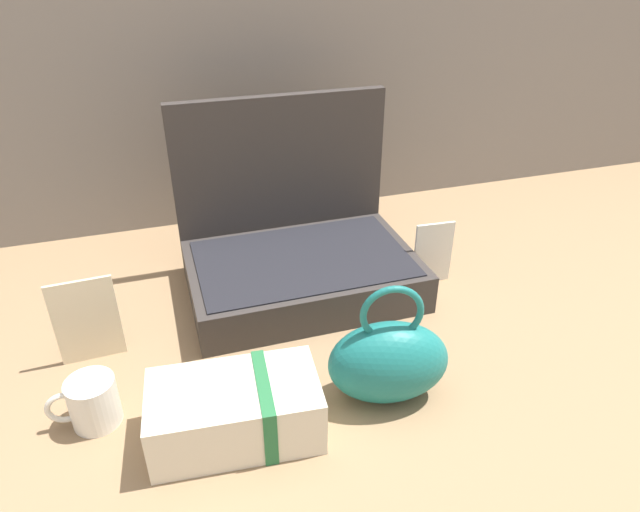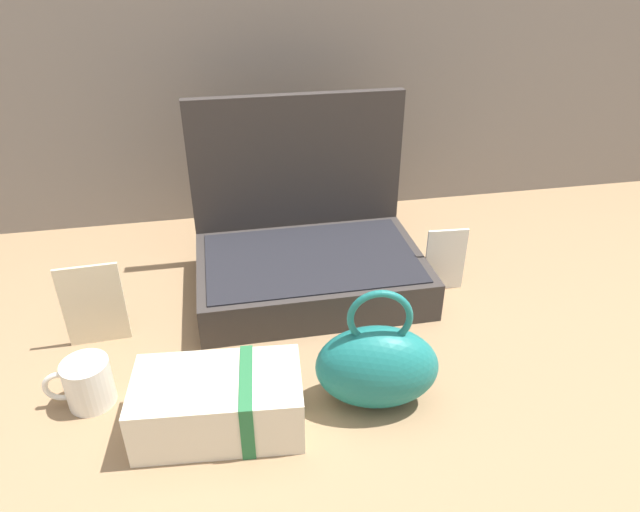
{
  "view_description": "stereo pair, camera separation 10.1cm",
  "coord_description": "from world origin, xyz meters",
  "px_view_note": "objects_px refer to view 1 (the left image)",
  "views": [
    {
      "loc": [
        -0.25,
        -0.85,
        0.68
      ],
      "look_at": [
        0.01,
        -0.02,
        0.18
      ],
      "focal_mm": 31.53,
      "sensor_mm": 36.0,
      "label": 1
    },
    {
      "loc": [
        -0.16,
        -0.87,
        0.68
      ],
      "look_at": [
        0.01,
        -0.02,
        0.18
      ],
      "focal_mm": 31.53,
      "sensor_mm": 36.0,
      "label": 2
    }
  ],
  "objects_px": {
    "info_card_left": "(433,253)",
    "coffee_mug": "(92,402)",
    "teal_pouch_handbag": "(388,361)",
    "open_suitcase": "(297,250)",
    "cream_toiletry_bag": "(237,410)",
    "poster_card_right": "(87,321)"
  },
  "relations": [
    {
      "from": "info_card_left",
      "to": "teal_pouch_handbag",
      "type": "bearing_deg",
      "value": -124.41
    },
    {
      "from": "open_suitcase",
      "to": "info_card_left",
      "type": "relative_size",
      "value": 3.32
    },
    {
      "from": "cream_toiletry_bag",
      "to": "info_card_left",
      "type": "relative_size",
      "value": 1.87
    },
    {
      "from": "poster_card_right",
      "to": "teal_pouch_handbag",
      "type": "bearing_deg",
      "value": -30.88
    },
    {
      "from": "info_card_left",
      "to": "coffee_mug",
      "type": "bearing_deg",
      "value": -159.14
    },
    {
      "from": "teal_pouch_handbag",
      "to": "info_card_left",
      "type": "xyz_separation_m",
      "value": [
        0.24,
        0.3,
        -0.0
      ]
    },
    {
      "from": "teal_pouch_handbag",
      "to": "info_card_left",
      "type": "bearing_deg",
      "value": 51.7
    },
    {
      "from": "open_suitcase",
      "to": "coffee_mug",
      "type": "relative_size",
      "value": 4.32
    },
    {
      "from": "open_suitcase",
      "to": "poster_card_right",
      "type": "xyz_separation_m",
      "value": [
        -0.43,
        -0.13,
        0.0
      ]
    },
    {
      "from": "cream_toiletry_bag",
      "to": "poster_card_right",
      "type": "relative_size",
      "value": 1.61
    },
    {
      "from": "open_suitcase",
      "to": "info_card_left",
      "type": "xyz_separation_m",
      "value": [
        0.29,
        -0.08,
        -0.01
      ]
    },
    {
      "from": "teal_pouch_handbag",
      "to": "cream_toiletry_bag",
      "type": "relative_size",
      "value": 0.82
    },
    {
      "from": "coffee_mug",
      "to": "info_card_left",
      "type": "relative_size",
      "value": 0.77
    },
    {
      "from": "cream_toiletry_bag",
      "to": "coffee_mug",
      "type": "bearing_deg",
      "value": 156.3
    },
    {
      "from": "open_suitcase",
      "to": "coffee_mug",
      "type": "distance_m",
      "value": 0.52
    },
    {
      "from": "open_suitcase",
      "to": "cream_toiletry_bag",
      "type": "height_order",
      "value": "open_suitcase"
    },
    {
      "from": "cream_toiletry_bag",
      "to": "coffee_mug",
      "type": "xyz_separation_m",
      "value": [
        -0.21,
        0.09,
        -0.01
      ]
    },
    {
      "from": "cream_toiletry_bag",
      "to": "coffee_mug",
      "type": "relative_size",
      "value": 2.44
    },
    {
      "from": "teal_pouch_handbag",
      "to": "poster_card_right",
      "type": "height_order",
      "value": "teal_pouch_handbag"
    },
    {
      "from": "cream_toiletry_bag",
      "to": "info_card_left",
      "type": "height_order",
      "value": "info_card_left"
    },
    {
      "from": "teal_pouch_handbag",
      "to": "cream_toiletry_bag",
      "type": "height_order",
      "value": "teal_pouch_handbag"
    },
    {
      "from": "teal_pouch_handbag",
      "to": "coffee_mug",
      "type": "distance_m",
      "value": 0.48
    }
  ]
}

